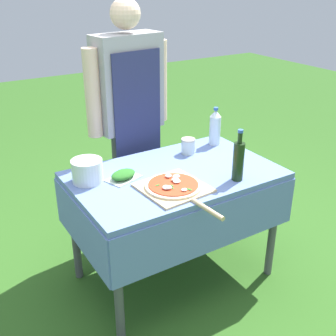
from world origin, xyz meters
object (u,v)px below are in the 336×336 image
(pizza_on_peel, at_px, (175,187))
(sauce_jar, at_px, (188,147))
(person_cook, at_px, (129,107))
(prep_table, at_px, (175,188))
(herb_container, at_px, (123,175))
(water_bottle, at_px, (215,127))
(oil_bottle, at_px, (238,160))
(mixing_tub, at_px, (87,171))

(pizza_on_peel, bearing_deg, sauce_jar, 43.27)
(sauce_jar, bearing_deg, person_cook, 118.49)
(prep_table, distance_m, person_cook, 0.67)
(pizza_on_peel, bearing_deg, herb_container, 119.91)
(pizza_on_peel, height_order, water_bottle, water_bottle)
(oil_bottle, bearing_deg, sauce_jar, 92.49)
(prep_table, xyz_separation_m, pizza_on_peel, (-0.11, -0.17, 0.11))
(pizza_on_peel, distance_m, sauce_jar, 0.50)
(prep_table, height_order, oil_bottle, oil_bottle)
(oil_bottle, height_order, mixing_tub, oil_bottle)
(water_bottle, xyz_separation_m, herb_container, (-0.75, -0.15, -0.10))
(prep_table, relative_size, herb_container, 5.63)
(oil_bottle, bearing_deg, mixing_tub, 149.82)
(prep_table, distance_m, herb_container, 0.32)
(pizza_on_peel, height_order, mixing_tub, mixing_tub)
(prep_table, xyz_separation_m, sauce_jar, (0.22, 0.20, 0.14))
(herb_container, distance_m, sauce_jar, 0.52)
(oil_bottle, xyz_separation_m, water_bottle, (0.22, 0.49, 0.00))
(oil_bottle, relative_size, mixing_tub, 1.72)
(pizza_on_peel, distance_m, herb_container, 0.31)
(water_bottle, height_order, mixing_tub, water_bottle)
(prep_table, height_order, mixing_tub, mixing_tub)
(person_cook, bearing_deg, water_bottle, 135.28)
(pizza_on_peel, distance_m, mixing_tub, 0.48)
(pizza_on_peel, xyz_separation_m, sauce_jar, (0.34, 0.37, 0.03))
(water_bottle, bearing_deg, person_cook, 142.23)
(person_cook, height_order, mixing_tub, person_cook)
(prep_table, distance_m, pizza_on_peel, 0.24)
(water_bottle, bearing_deg, oil_bottle, -113.99)
(pizza_on_peel, relative_size, herb_container, 2.67)
(pizza_on_peel, distance_m, oil_bottle, 0.38)
(herb_container, height_order, mixing_tub, mixing_tub)
(oil_bottle, bearing_deg, herb_container, 147.64)
(water_bottle, bearing_deg, prep_table, -153.06)
(mixing_tub, bearing_deg, pizza_on_peel, -43.31)
(person_cook, xyz_separation_m, mixing_tub, (-0.48, -0.43, -0.17))
(herb_container, bearing_deg, person_cook, 59.03)
(person_cook, relative_size, oil_bottle, 5.61)
(pizza_on_peel, bearing_deg, prep_table, 52.81)
(water_bottle, relative_size, mixing_tub, 1.48)
(oil_bottle, xyz_separation_m, herb_container, (-0.53, 0.34, -0.09))
(person_cook, bearing_deg, oil_bottle, 98.38)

